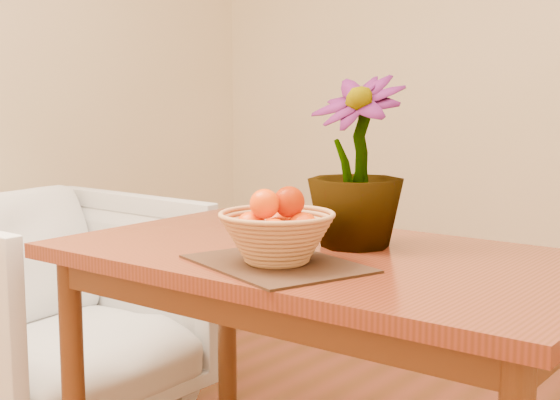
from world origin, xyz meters
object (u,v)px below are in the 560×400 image
Objects in this scene: wicker_basket at (277,239)px; potted_plant at (356,162)px; armchair at (51,299)px; table at (326,285)px.

wicker_basket is 0.61× the size of potted_plant.
armchair reaches higher than wicker_basket.
table is 0.33m from potted_plant.
potted_plant is (0.02, 0.10, 0.31)m from table.
table is 1.19m from armchair.
table is at bearing 89.07° from wicker_basket.
armchair reaches higher than table.
table is 1.61× the size of armchair.
potted_plant reaches higher than wicker_basket.
armchair is at bearing 169.78° from wicker_basket.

